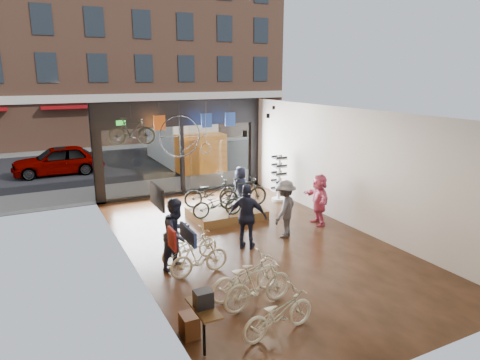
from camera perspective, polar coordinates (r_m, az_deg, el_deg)
ground_plane at (r=12.79m, az=1.55°, el=-8.28°), size 7.00×12.00×0.04m
ceiling at (r=11.88m, az=1.67°, el=9.13°), size 7.00×12.00×0.04m
wall_left at (r=11.01m, az=-14.73°, el=-1.88°), size 0.04×12.00×3.80m
wall_right at (r=14.17m, az=14.23°, el=1.63°), size 0.04×12.00×3.80m
wall_back at (r=7.72m, az=23.71°, el=-9.46°), size 7.00×0.04×3.80m
storefront at (r=17.59m, az=-7.77°, el=4.27°), size 7.00×0.26×3.80m
exit_sign at (r=16.70m, az=-15.61°, el=7.36°), size 0.35×0.06×0.18m
street_road at (r=26.47m, az=-14.10°, el=3.00°), size 30.00×18.00×0.02m
sidewalk_near at (r=19.09m, az=-8.78°, el=-0.66°), size 30.00×2.40×0.12m
sidewalk_far at (r=30.32m, az=-15.84°, el=4.37°), size 30.00×2.00×0.12m
opposite_building at (r=32.47m, az=-17.59°, el=17.16°), size 26.00×5.00×14.00m
street_car at (r=22.81m, az=-23.08°, el=2.46°), size 4.22×1.70×1.44m
box_truck at (r=22.97m, az=-7.20°, el=5.33°), size 2.41×7.23×2.85m
floor_bike_0 at (r=8.47m, az=5.14°, el=-17.29°), size 1.70×0.78×0.86m
floor_bike_1 at (r=9.25m, az=2.43°, el=-13.79°), size 1.73×0.64×1.02m
floor_bike_2 at (r=9.67m, az=0.76°, el=-12.74°), size 1.86×0.83×0.94m
floor_bike_3 at (r=10.66m, az=-5.46°, el=-10.21°), size 1.57×0.54×0.93m
floor_bike_4 at (r=11.43m, az=-6.71°, el=-8.75°), size 1.67×0.76×0.85m
display_platform at (r=14.81m, az=-1.85°, el=-4.43°), size 2.40×1.80×0.30m
display_bike_left at (r=13.87m, az=-3.05°, el=-3.16°), size 1.71×0.69×0.88m
display_bike_mid at (r=14.76m, az=0.47°, el=-1.68°), size 1.81×0.55×1.08m
display_bike_right at (r=14.98m, az=-3.94°, el=-1.66°), size 1.96×0.93×0.99m
customer_1 at (r=10.93m, az=-8.40°, el=-7.07°), size 1.13×1.07×1.85m
customer_2 at (r=12.01m, az=0.99°, el=-4.90°), size 1.14×1.06×1.88m
customer_3 at (r=12.93m, az=6.02°, el=-3.85°), size 1.31×1.20×1.77m
customer_4 at (r=15.56m, az=0.11°, el=-1.07°), size 0.92×0.82×1.58m
customer_5 at (r=14.18m, az=10.47°, el=-2.55°), size 0.83×1.64×1.69m
sunglasses_rack at (r=16.61m, az=5.19°, el=0.23°), size 0.64×0.58×1.80m
wall_merch at (r=8.07m, az=-7.94°, el=-12.01°), size 0.40×2.40×2.60m
penny_farthing at (r=16.40m, az=-6.91°, el=5.72°), size 2.00×0.06×1.60m
hung_bike at (r=15.08m, az=-14.26°, el=6.31°), size 1.64×0.87×0.95m
jersey_left at (r=16.34m, az=-10.69°, el=7.49°), size 0.45×0.03×0.55m
jersey_mid at (r=16.97m, az=-4.48°, el=7.92°), size 0.45×0.03×0.55m
jersey_right at (r=17.39m, az=-1.31°, el=8.10°), size 0.45×0.03×0.55m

